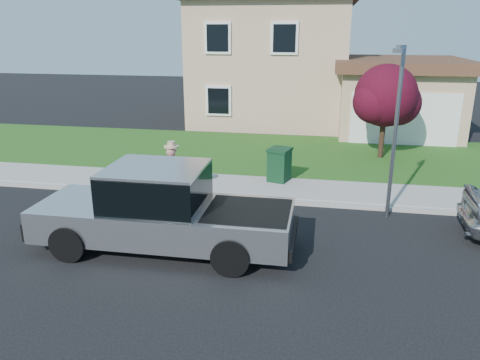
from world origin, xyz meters
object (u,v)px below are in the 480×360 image
ornamental_tree (387,99)px  woman (173,173)px  pickup_truck (163,211)px  street_lamp (396,124)px  trash_bin (279,164)px

ornamental_tree → woman: bearing=-138.4°
pickup_truck → street_lamp: (5.46, 2.96, 1.71)m
pickup_truck → ornamental_tree: 11.05m
woman → ornamental_tree: ornamental_tree is taller
pickup_truck → woman: pickup_truck is taller
pickup_truck → woman: size_ratio=3.35×
pickup_truck → ornamental_tree: bearing=56.9°
ornamental_tree → trash_bin: (-3.72, -3.91, -1.74)m
pickup_truck → trash_bin: bearing=67.1°
trash_bin → street_lamp: size_ratio=0.24×
woman → trash_bin: 3.68m
woman → street_lamp: 6.54m
pickup_truck → woman: bearing=104.1°
pickup_truck → trash_bin: (2.20, 5.30, -0.24)m
pickup_truck → ornamental_tree: ornamental_tree is taller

